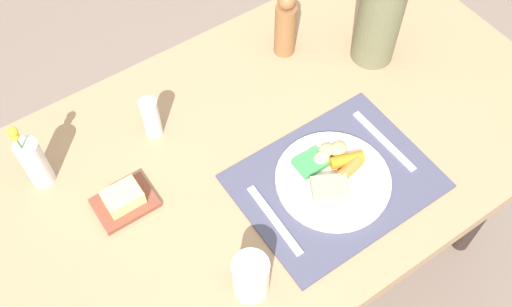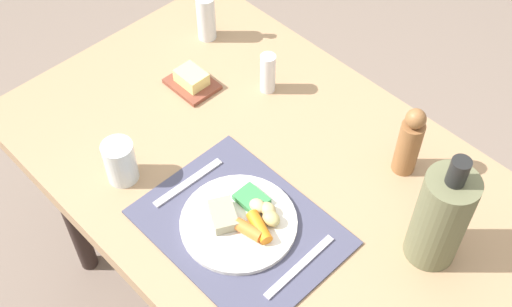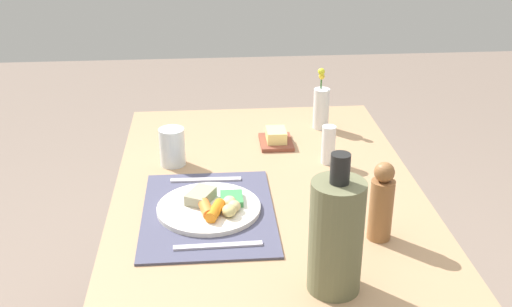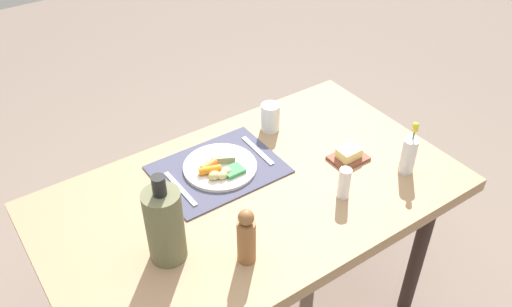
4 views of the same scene
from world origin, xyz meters
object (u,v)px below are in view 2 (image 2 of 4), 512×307
object	(u,v)px
flower_vase	(206,16)
dinner_plate	(241,220)
pepper_mill	(409,142)
fork	(188,182)
knife	(300,266)
butter_dish	(192,81)
cooler_bottle	(441,217)
dining_table	(279,199)
water_tumbler	(121,164)
salt_shaker	(268,73)

from	to	relation	value
flower_vase	dinner_plate	bearing A→B (deg)	-34.62
flower_vase	pepper_mill	bearing A→B (deg)	1.44
fork	knife	xyz separation A→B (m)	(0.33, 0.02, 0.00)
dinner_plate	butter_dish	bearing A→B (deg)	153.21
fork	cooler_bottle	size ratio (longest dim) A/B	0.64
dinner_plate	pepper_mill	size ratio (longest dim) A/B	1.34
dining_table	fork	distance (m)	0.23
fork	cooler_bottle	xyz separation A→B (m)	(0.50, 0.26, 0.12)
pepper_mill	water_tumbler	bearing A→B (deg)	-131.73
fork	cooler_bottle	bearing A→B (deg)	28.78
knife	water_tumbler	distance (m)	0.47
dinner_plate	fork	bearing A→B (deg)	-175.82
salt_shaker	water_tumbler	distance (m)	0.45
pepper_mill	dinner_plate	bearing A→B (deg)	-110.88
dining_table	butter_dish	size ratio (longest dim) A/B	10.82
water_tumbler	salt_shaker	bearing A→B (deg)	86.61
salt_shaker	butter_dish	distance (m)	0.20
flower_vase	pepper_mill	world-z (taller)	flower_vase
knife	salt_shaker	size ratio (longest dim) A/B	1.77
cooler_bottle	dining_table	bearing A→B (deg)	-165.60
dining_table	flower_vase	bearing A→B (deg)	156.73
knife	dining_table	bearing A→B (deg)	143.17
knife	pepper_mill	bearing A→B (deg)	91.51
pepper_mill	flower_vase	bearing A→B (deg)	-178.56
knife	flower_vase	distance (m)	0.79
knife	water_tumbler	xyz separation A→B (m)	(-0.46, -0.12, 0.04)
dining_table	fork	size ratio (longest dim) A/B	7.27
dining_table	dinner_plate	world-z (taller)	dinner_plate
cooler_bottle	salt_shaker	world-z (taller)	cooler_bottle
cooler_bottle	water_tumbler	xyz separation A→B (m)	(-0.62, -0.35, -0.08)
dinner_plate	butter_dish	world-z (taller)	butter_dish
knife	water_tumbler	bearing A→B (deg)	-166.67
dining_table	salt_shaker	size ratio (longest dim) A/B	12.30
dining_table	flower_vase	distance (m)	0.57
salt_shaker	cooler_bottle	bearing A→B (deg)	-9.50
flower_vase	water_tumbler	bearing A→B (deg)	-62.87
butter_dish	dinner_plate	bearing A→B (deg)	-26.79
pepper_mill	cooler_bottle	bearing A→B (deg)	-38.38
salt_shaker	knife	bearing A→B (deg)	-37.61
knife	dinner_plate	bearing A→B (deg)	-176.95
dinner_plate	water_tumbler	world-z (taller)	water_tumbler
cooler_bottle	flower_vase	bearing A→B (deg)	171.73
fork	dining_table	bearing A→B (deg)	51.59
flower_vase	butter_dish	bearing A→B (deg)	-52.75
pepper_mill	butter_dish	xyz separation A→B (m)	(-0.56, -0.18, -0.07)
cooler_bottle	water_tumbler	bearing A→B (deg)	-150.52
flower_vase	butter_dish	world-z (taller)	flower_vase
dining_table	cooler_bottle	size ratio (longest dim) A/B	4.64
dining_table	knife	distance (m)	0.26
fork	knife	world-z (taller)	same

